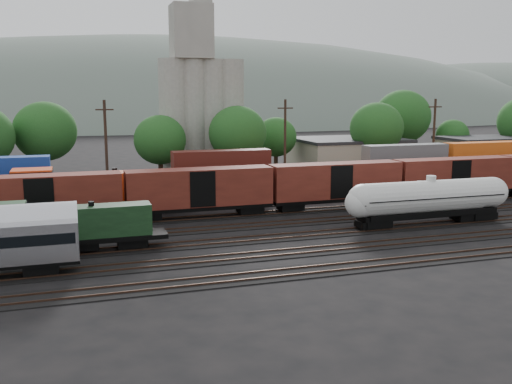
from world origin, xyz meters
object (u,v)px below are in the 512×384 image
object	(u,v)px
green_locomotive	(56,227)
grain_silo	(201,103)
tank_car_a	(420,201)
orange_locomotive	(83,190)

from	to	relation	value
green_locomotive	grain_silo	size ratio (longest dim) A/B	0.54
green_locomotive	tank_car_a	size ratio (longest dim) A/B	0.99
tank_car_a	grain_silo	xyz separation A→B (m)	(-12.47, 41.00, 8.78)
green_locomotive	orange_locomotive	world-z (taller)	orange_locomotive
grain_silo	tank_car_a	bearing A→B (deg)	-73.09
green_locomotive	grain_silo	world-z (taller)	grain_silo
tank_car_a	orange_locomotive	world-z (taller)	orange_locomotive
orange_locomotive	tank_car_a	bearing A→B (deg)	-25.84
green_locomotive	tank_car_a	distance (m)	33.33
orange_locomotive	grain_silo	world-z (taller)	grain_silo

